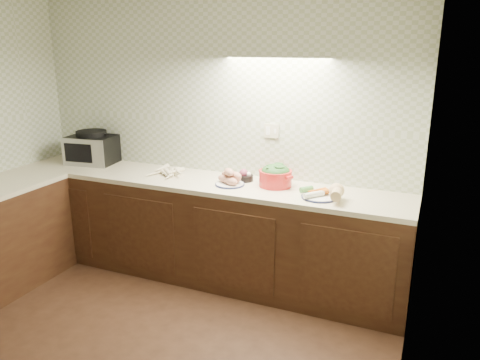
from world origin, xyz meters
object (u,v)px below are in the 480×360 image
at_px(sweet_potato_plate, 230,179).
at_px(dutch_oven, 275,175).
at_px(toaster_oven, 92,148).
at_px(parsnip_pile, 166,171).
at_px(veg_plate, 327,193).
at_px(onion_bowl, 245,176).

relative_size(sweet_potato_plate, dutch_oven, 0.71).
distance_m(toaster_oven, sweet_potato_plate, 1.57).
bearing_deg(parsnip_pile, dutch_oven, 3.03).
relative_size(dutch_oven, veg_plate, 0.99).
bearing_deg(toaster_oven, onion_bowl, -7.42).
xyz_separation_m(dutch_oven, veg_plate, (0.46, -0.15, -0.05)).
xyz_separation_m(toaster_oven, onion_bowl, (1.62, 0.01, -0.11)).
relative_size(parsnip_pile, onion_bowl, 2.44).
bearing_deg(parsnip_pile, sweet_potato_plate, -5.22).
height_order(dutch_oven, veg_plate, dutch_oven).
distance_m(toaster_oven, dutch_oven, 1.92).
bearing_deg(onion_bowl, sweet_potato_plate, -112.45).
bearing_deg(veg_plate, sweet_potato_plate, 177.56).
xyz_separation_m(parsnip_pile, sweet_potato_plate, (0.67, -0.06, 0.02)).
distance_m(onion_bowl, dutch_oven, 0.30).
distance_m(toaster_oven, onion_bowl, 1.63).
height_order(toaster_oven, onion_bowl, toaster_oven).
height_order(parsnip_pile, veg_plate, veg_plate).
distance_m(onion_bowl, veg_plate, 0.78).
relative_size(toaster_oven, veg_plate, 1.36).
distance_m(toaster_oven, veg_plate, 2.39).
bearing_deg(parsnip_pile, veg_plate, -3.69).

